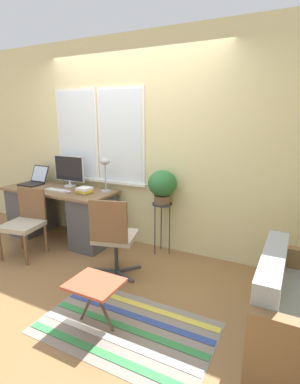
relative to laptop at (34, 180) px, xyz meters
name	(u,v)px	position (x,y,z in m)	size (l,w,h in m)	color
ground_plane	(104,262)	(1.51, -0.40, -0.79)	(14.00, 14.00, 0.00)	olive
wall_back_with_window	(132,144)	(1.49, 0.34, 0.56)	(9.00, 0.12, 2.70)	beige
desk	(61,213)	(0.55, -0.07, -0.40)	(1.63, 0.66, 0.73)	brown
laptop	(34,180)	(0.00, 0.00, 0.00)	(0.30, 0.37, 0.25)	black
monitor	(69,170)	(0.57, 0.13, 0.18)	(0.51, 0.17, 0.44)	silver
keyboard	(57,190)	(0.60, -0.16, -0.05)	(0.34, 0.11, 0.02)	silver
mouse	(69,192)	(0.83, -0.18, -0.04)	(0.04, 0.07, 0.03)	silver
desk_lamp	(105,166)	(1.21, 0.12, 0.29)	(0.13, 0.13, 0.45)	#ADADB2
book_stack	(84,191)	(1.04, -0.12, -0.01)	(0.20, 0.18, 0.08)	olive
desk_chair_wooden	(25,221)	(0.53, -0.66, -0.34)	(0.49, 0.50, 0.83)	brown
office_chair_swivel	(114,236)	(1.81, -0.61, -0.31)	(0.56, 0.54, 0.90)	#47474C
plant_stand	(162,210)	(2.02, 0.17, -0.21)	(0.25, 0.25, 0.66)	#333338
potted_plant	(162,185)	(2.02, 0.17, 0.11)	(0.36, 0.36, 0.41)	brown
floor_rug_striped	(126,328)	(2.36, -1.27, -0.78)	(1.46, 0.88, 0.01)	gray
folding_stool	(95,286)	(2.12, -1.35, -0.42)	(0.42, 0.36, 0.41)	#B24C33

